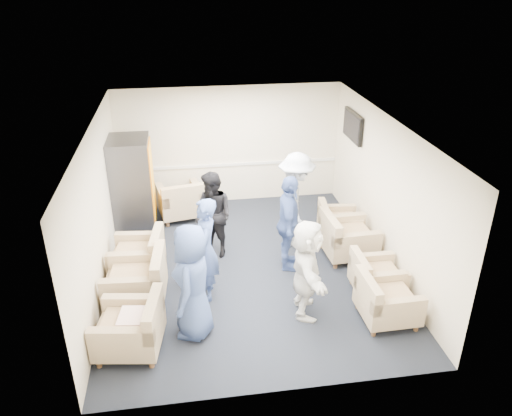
{
  "coord_description": "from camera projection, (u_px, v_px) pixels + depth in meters",
  "views": [
    {
      "loc": [
        -1.03,
        -7.71,
        5.01
      ],
      "look_at": [
        0.18,
        0.2,
        1.11
      ],
      "focal_mm": 35.0,
      "sensor_mm": 36.0,
      "label": 1
    }
  ],
  "objects": [
    {
      "name": "pillow",
      "position": [
        131.0,
        319.0,
        7.02
      ],
      "size": [
        0.39,
        0.48,
        0.13
      ],
      "primitive_type": "cube",
      "rotation": [
        0.0,
        0.0,
        -1.7
      ],
      "color": "white",
      "rests_on": "armchair_left_near"
    },
    {
      "name": "tv",
      "position": [
        353.0,
        126.0,
        10.22
      ],
      "size": [
        0.1,
        1.0,
        0.58
      ],
      "color": "black",
      "rests_on": "right_wall"
    },
    {
      "name": "ceiling",
      "position": [
        247.0,
        126.0,
        8.01
      ],
      "size": [
        6.0,
        6.0,
        0.0
      ],
      "primitive_type": "plane",
      "rotation": [
        3.14,
        0.0,
        0.0
      ],
      "color": "white",
      "rests_on": "back_wall"
    },
    {
      "name": "right_wall",
      "position": [
        385.0,
        192.0,
        8.94
      ],
      "size": [
        0.02,
        6.0,
        2.7
      ],
      "primitive_type": "cube",
      "color": "beige",
      "rests_on": "floor"
    },
    {
      "name": "back_wall",
      "position": [
        229.0,
        146.0,
        11.26
      ],
      "size": [
        5.0,
        0.02,
        2.7
      ],
      "primitive_type": "cube",
      "color": "beige",
      "rests_on": "floor"
    },
    {
      "name": "armchair_right_midnear",
      "position": [
        374.0,
        277.0,
        8.35
      ],
      "size": [
        0.79,
        0.79,
        0.63
      ],
      "rotation": [
        0.0,
        0.0,
        1.57
      ],
      "color": "tan",
      "rests_on": "floor"
    },
    {
      "name": "left_wall",
      "position": [
        98.0,
        211.0,
        8.26
      ],
      "size": [
        0.02,
        6.0,
        2.7
      ],
      "primitive_type": "cube",
      "color": "beige",
      "rests_on": "floor"
    },
    {
      "name": "armchair_corner",
      "position": [
        181.0,
        202.0,
        10.87
      ],
      "size": [
        1.09,
        1.09,
        0.75
      ],
      "rotation": [
        0.0,
        0.0,
        3.33
      ],
      "color": "tan",
      "rests_on": "floor"
    },
    {
      "name": "person_front_left",
      "position": [
        193.0,
        282.0,
        7.2
      ],
      "size": [
        0.79,
        1.0,
        1.8
      ],
      "primitive_type": "imported",
      "rotation": [
        0.0,
        0.0,
        -1.84
      ],
      "color": "#3C5390",
      "rests_on": "floor"
    },
    {
      "name": "armchair_left_mid",
      "position": [
        139.0,
        282.0,
        8.11
      ],
      "size": [
        1.01,
        1.01,
        0.76
      ],
      "rotation": [
        0.0,
        0.0,
        -1.64
      ],
      "color": "tan",
      "rests_on": "floor"
    },
    {
      "name": "vending_machine",
      "position": [
        133.0,
        186.0,
        10.1
      ],
      "size": [
        0.81,
        0.94,
        1.99
      ],
      "color": "#4A4B52",
      "rests_on": "floor"
    },
    {
      "name": "armchair_right_midfar",
      "position": [
        345.0,
        239.0,
        9.41
      ],
      "size": [
        0.97,
        0.97,
        0.74
      ],
      "rotation": [
        0.0,
        0.0,
        1.62
      ],
      "color": "tan",
      "rests_on": "floor"
    },
    {
      "name": "armchair_right_near",
      "position": [
        384.0,
        302.0,
        7.71
      ],
      "size": [
        0.85,
        0.85,
        0.67
      ],
      "rotation": [
        0.0,
        0.0,
        1.59
      ],
      "color": "tan",
      "rests_on": "floor"
    },
    {
      "name": "person_back_right",
      "position": [
        296.0,
        200.0,
        9.58
      ],
      "size": [
        0.89,
        1.32,
        1.9
      ],
      "primitive_type": "imported",
      "rotation": [
        0.0,
        0.0,
        1.42
      ],
      "color": "white",
      "rests_on": "floor"
    },
    {
      "name": "floor",
      "position": [
        248.0,
        268.0,
        9.19
      ],
      "size": [
        6.0,
        6.0,
        0.0
      ],
      "primitive_type": "plane",
      "color": "black",
      "rests_on": "ground"
    },
    {
      "name": "person_back_left",
      "position": [
        213.0,
        215.0,
        9.28
      ],
      "size": [
        1.0,
        1.02,
        1.66
      ],
      "primitive_type": "imported",
      "rotation": [
        0.0,
        0.0,
        -0.86
      ],
      "color": "black",
      "rests_on": "floor"
    },
    {
      "name": "person_front_right",
      "position": [
        307.0,
        269.0,
        7.67
      ],
      "size": [
        0.71,
        1.57,
        1.63
      ],
      "primitive_type": "imported",
      "rotation": [
        0.0,
        0.0,
        1.42
      ],
      "color": "white",
      "rests_on": "floor"
    },
    {
      "name": "front_wall",
      "position": [
        281.0,
        307.0,
        5.93
      ],
      "size": [
        5.0,
        0.02,
        2.7
      ],
      "primitive_type": "cube",
      "color": "beige",
      "rests_on": "floor"
    },
    {
      "name": "chair_rail",
      "position": [
        230.0,
        165.0,
        11.44
      ],
      "size": [
        4.98,
        0.04,
        0.06
      ],
      "primitive_type": "cube",
      "color": "silver",
      "rests_on": "back_wall"
    },
    {
      "name": "person_mid_left",
      "position": [
        205.0,
        250.0,
        8.04
      ],
      "size": [
        0.47,
        0.68,
        1.78
      ],
      "primitive_type": "imported",
      "rotation": [
        0.0,
        0.0,
        -1.64
      ],
      "color": "#3C5390",
      "rests_on": "floor"
    },
    {
      "name": "armchair_left_far",
      "position": [
        141.0,
        257.0,
        8.84
      ],
      "size": [
        0.98,
        0.98,
        0.71
      ],
      "rotation": [
        0.0,
        0.0,
        -1.69
      ],
      "color": "tan",
      "rests_on": "floor"
    },
    {
      "name": "backpack",
      "position": [
        190.0,
        270.0,
        8.69
      ],
      "size": [
        0.29,
        0.23,
        0.45
      ],
      "rotation": [
        0.0,
        0.0,
        0.16
      ],
      "color": "black",
      "rests_on": "floor"
    },
    {
      "name": "armchair_left_near",
      "position": [
        133.0,
        329.0,
        7.09
      ],
      "size": [
        1.02,
        1.02,
        0.72
      ],
      "rotation": [
        0.0,
        0.0,
        -1.72
      ],
      "color": "tan",
      "rests_on": "floor"
    },
    {
      "name": "person_mid_right",
      "position": [
        289.0,
        224.0,
        8.83
      ],
      "size": [
        0.61,
        1.11,
        1.79
      ],
      "primitive_type": "imported",
      "rotation": [
        0.0,
        0.0,
        1.4
      ],
      "color": "#3C5390",
      "rests_on": "floor"
    },
    {
      "name": "armchair_right_far",
      "position": [
        337.0,
        224.0,
        10.08
      ],
      "size": [
        0.86,
        0.86,
        0.63
      ],
      "rotation": [
        0.0,
        0.0,
        1.47
      ],
      "color": "tan",
      "rests_on": "floor"
    }
  ]
}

